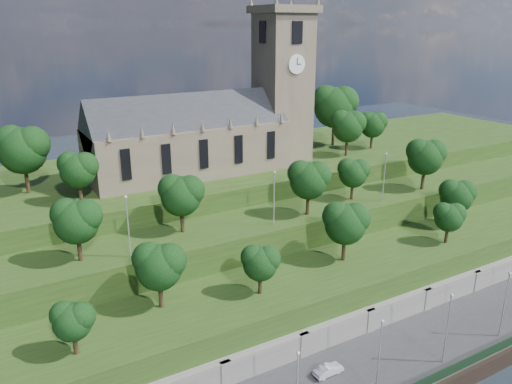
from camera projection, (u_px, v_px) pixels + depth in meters
promenade at (367, 375)px, 55.79m from camera, size 160.00×12.00×2.00m
retaining_wall at (334, 336)px, 60.22m from camera, size 160.00×2.10×5.00m
embankment_lower at (305, 302)px, 64.69m from camera, size 160.00×12.00×8.00m
embankment_upper at (262, 256)px, 73.09m from camera, size 160.00×10.00×12.00m
hilltop at (203, 204)px, 89.87m from camera, size 160.00×32.00×15.00m
church at (215, 125)px, 82.14m from camera, size 38.60×12.35×27.60m
trees_lower at (325, 232)px, 63.82m from camera, size 63.27×8.66×8.25m
trees_upper at (292, 179)px, 70.67m from camera, size 61.20×8.54×8.60m
trees_hilltop at (223, 128)px, 83.12m from camera, size 76.15×16.41×12.00m
lamp_posts_promenade at (379, 352)px, 50.05m from camera, size 60.36×0.36×8.75m
lamp_posts_upper at (274, 194)px, 67.28m from camera, size 40.36×0.36×7.73m
car_middle at (328, 370)px, 54.22m from camera, size 3.54×1.35×1.15m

